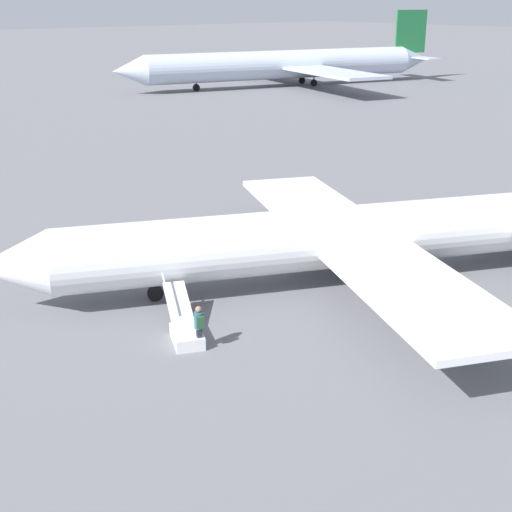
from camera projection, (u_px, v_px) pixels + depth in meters
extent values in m
plane|color=slate|center=(327.00, 282.00, 33.40)|extent=(600.00, 600.00, 0.00)
cylinder|color=white|center=(329.00, 238.00, 32.65)|extent=(23.80, 12.78, 2.85)
cone|color=white|center=(9.00, 266.00, 29.16)|extent=(4.01, 3.83, 2.79)
cube|color=white|center=(422.00, 294.00, 27.01)|extent=(8.43, 11.37, 0.29)
cube|color=white|center=(307.00, 203.00, 39.05)|extent=(8.43, 11.37, 0.29)
cylinder|color=gray|center=(502.00, 205.00, 36.98)|extent=(3.65, 2.57, 1.28)
cylinder|color=black|center=(155.00, 293.00, 31.26)|extent=(0.72, 0.45, 0.71)
cylinder|color=gray|center=(155.00, 284.00, 31.11)|extent=(0.13, 0.13, 0.22)
cylinder|color=black|center=(388.00, 280.00, 32.74)|extent=(0.72, 0.45, 0.71)
cylinder|color=gray|center=(389.00, 271.00, 32.58)|extent=(0.13, 0.13, 0.22)
cylinder|color=black|center=(366.00, 261.00, 35.06)|extent=(0.72, 0.45, 0.71)
cylinder|color=gray|center=(366.00, 253.00, 34.90)|extent=(0.13, 0.13, 0.22)
cylinder|color=silver|center=(283.00, 65.00, 107.37)|extent=(43.03, 14.61, 4.16)
cone|color=silver|center=(128.00, 71.00, 97.67)|extent=(5.43, 5.07, 4.08)
cone|color=silver|center=(414.00, 59.00, 117.23)|extent=(6.24, 5.27, 4.08)
cube|color=#1E6B38|center=(411.00, 31.00, 115.31)|extent=(5.73, 1.74, 6.66)
cube|color=silver|center=(412.00, 57.00, 116.89)|extent=(5.26, 11.90, 0.21)
cube|color=silver|center=(334.00, 73.00, 98.86)|extent=(10.90, 19.27, 0.42)
cube|color=silver|center=(263.00, 61.00, 117.84)|extent=(10.90, 19.27, 0.42)
cylinder|color=black|center=(196.00, 88.00, 102.59)|extent=(1.06, 0.50, 1.03)
cylinder|color=#2D2D33|center=(196.00, 83.00, 102.36)|extent=(0.19, 0.19, 0.32)
cylinder|color=black|center=(314.00, 83.00, 108.45)|extent=(1.06, 0.50, 1.03)
cylinder|color=#2D2D33|center=(314.00, 78.00, 108.22)|extent=(0.19, 0.19, 0.32)
cylinder|color=black|center=(302.00, 80.00, 111.63)|extent=(1.06, 0.50, 1.03)
cylinder|color=#2D2D33|center=(302.00, 76.00, 111.40)|extent=(0.19, 0.19, 0.32)
cube|color=silver|center=(187.00, 337.00, 27.49)|extent=(1.74, 2.09, 0.50)
cube|color=silver|center=(178.00, 301.00, 29.08)|extent=(1.74, 2.41, 0.90)
cube|color=silver|center=(166.00, 291.00, 28.80)|extent=(0.97, 2.05, 0.84)
cube|color=#23232D|center=(199.00, 338.00, 26.97)|extent=(0.30, 0.34, 0.85)
cylinder|color=#265972|center=(199.00, 320.00, 26.71)|extent=(0.36, 0.36, 0.65)
sphere|color=#936B4C|center=(199.00, 309.00, 26.56)|extent=(0.24, 0.24, 0.24)
cube|color=#23472D|center=(200.00, 322.00, 26.46)|extent=(0.33, 0.28, 0.44)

